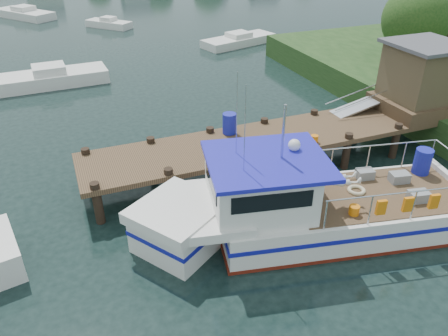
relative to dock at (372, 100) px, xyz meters
name	(u,v)px	position (x,y,z in m)	size (l,w,h in m)	color
ground_plane	(233,174)	(-6.51, -0.01, -2.24)	(160.00, 160.00, 0.00)	black
dock	(372,100)	(0.00, 0.00, 0.00)	(16.60, 3.00, 4.78)	#4C3724
lobster_boat	(300,208)	(-5.97, -4.31, -1.25)	(11.40, 5.16, 5.49)	silver
moored_a	(50,78)	(-12.81, 14.05, -1.78)	(6.86, 2.61, 1.25)	silver
moored_b	(109,24)	(-6.95, 28.73, -1.88)	(4.06, 4.26, 0.97)	silver
moored_c	(239,40)	(1.84, 18.61, -1.88)	(6.58, 3.76, 0.98)	silver
moored_d	(24,13)	(-14.20, 36.31, -1.81)	(5.96, 6.98, 1.18)	silver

